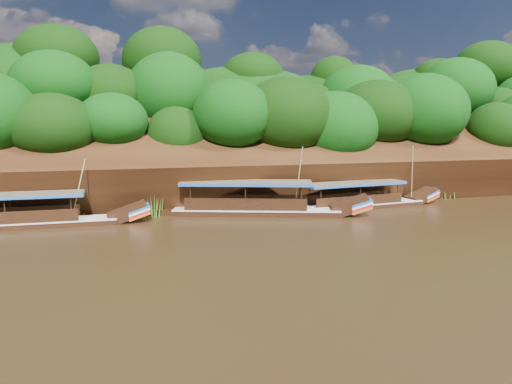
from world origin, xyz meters
TOP-DOWN VIEW (x-y plane):
  - ground at (0.00, 0.00)m, footprint 160.00×160.00m
  - riverbank at (-0.01, 22.73)m, footprint 120.00×30.06m
  - boat_0 at (10.98, 7.69)m, footprint 13.74×3.46m
  - boat_1 at (1.78, 7.00)m, footprint 14.92×7.19m
  - boat_2 at (-14.85, 7.44)m, footprint 14.84×2.57m
  - reeds at (-2.91, 9.66)m, footprint 49.11×2.72m

SIDE VIEW (x-z plane):
  - ground at x=0.00m, z-range 0.00..0.00m
  - boat_0 at x=10.98m, z-range -2.29..3.29m
  - boat_2 at x=-14.85m, z-range -1.99..3.04m
  - boat_1 at x=1.78m, z-range -2.31..3.49m
  - reeds at x=-2.91m, z-range -0.13..1.93m
  - riverbank at x=-0.01m, z-range -7.81..11.59m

